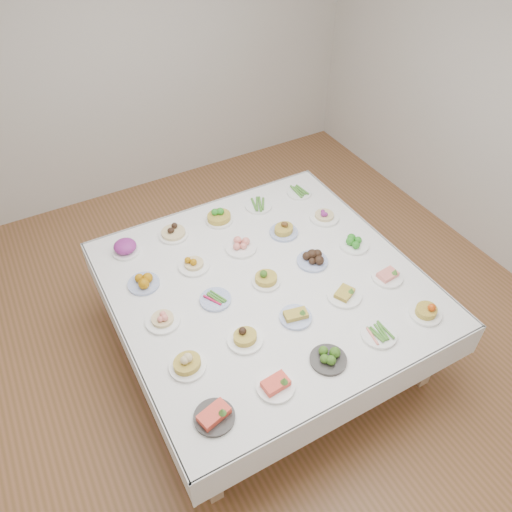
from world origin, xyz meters
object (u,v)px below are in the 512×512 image
dish_24 (299,192)px  display_table (266,288)px  dish_12 (266,277)px  dish_0 (214,414)px

dish_24 → display_table: bearing=-135.0°
display_table → dish_12: 0.13m
display_table → dish_24: dish_24 is taller
dish_0 → dish_12: bearing=44.8°
dish_12 → display_table: bearing=54.8°
display_table → dish_24: bearing=45.0°
dish_0 → dish_24: dish_0 is taller
dish_12 → dish_0: bearing=-135.2°
display_table → dish_0: size_ratio=9.17×
display_table → dish_24: 1.12m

